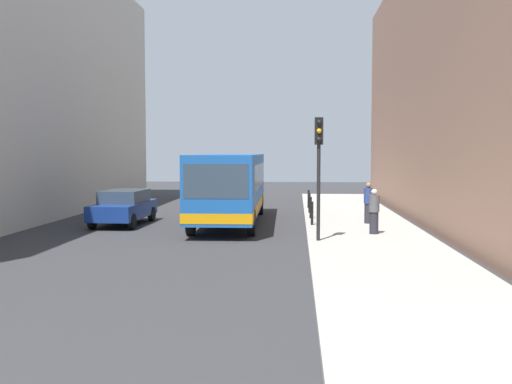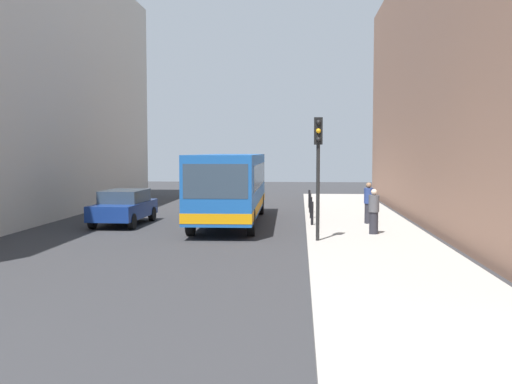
{
  "view_description": "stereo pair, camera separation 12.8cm",
  "coord_description": "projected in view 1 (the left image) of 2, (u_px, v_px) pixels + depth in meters",
  "views": [
    {
      "loc": [
        2.83,
        -22.96,
        3.11
      ],
      "look_at": [
        1.2,
        1.17,
        1.51
      ],
      "focal_mm": 42.54,
      "sensor_mm": 36.0,
      "label": 1
    },
    {
      "loc": [
        2.96,
        -22.95,
        3.11
      ],
      "look_at": [
        1.2,
        1.17,
        1.51
      ],
      "focal_mm": 42.54,
      "sensor_mm": 36.0,
      "label": 2
    }
  ],
  "objects": [
    {
      "name": "ground_plane",
      "position": [
        223.0,
        233.0,
        23.26
      ],
      "size": [
        80.0,
        80.0,
        0.0
      ],
      "primitive_type": "plane",
      "color": "#2D2D30"
    },
    {
      "name": "sidewalk",
      "position": [
        365.0,
        232.0,
        22.89
      ],
      "size": [
        4.4,
        40.0,
        0.15
      ],
      "primitive_type": "cube",
      "color": "#9E9991",
      "rests_on": "ground"
    },
    {
      "name": "building_right",
      "position": [
        499.0,
        81.0,
        26.06
      ],
      "size": [
        7.0,
        32.0,
        12.33
      ],
      "primitive_type": "cube",
      "color": "#936B56",
      "rests_on": "ground"
    },
    {
      "name": "bus",
      "position": [
        231.0,
        184.0,
        26.4
      ],
      "size": [
        2.73,
        11.07,
        3.0
      ],
      "rotation": [
        0.0,
        0.0,
        3.16
      ],
      "color": "#19519E",
      "rests_on": "ground"
    },
    {
      "name": "car_beside_bus",
      "position": [
        124.0,
        206.0,
        25.9
      ],
      "size": [
        1.96,
        4.45,
        1.48
      ],
      "rotation": [
        0.0,
        0.0,
        3.12
      ],
      "color": "navy",
      "rests_on": "ground"
    },
    {
      "name": "traffic_light",
      "position": [
        319.0,
        155.0,
        20.08
      ],
      "size": [
        0.28,
        0.33,
        4.1
      ],
      "color": "black",
      "rests_on": "sidewalk"
    },
    {
      "name": "bollard_near",
      "position": [
        312.0,
        213.0,
        24.59
      ],
      "size": [
        0.11,
        0.11,
        0.95
      ],
      "primitive_type": "cylinder",
      "color": "black",
      "rests_on": "sidewalk"
    },
    {
      "name": "bollard_mid",
      "position": [
        311.0,
        208.0,
        27.09
      ],
      "size": [
        0.11,
        0.11,
        0.95
      ],
      "primitive_type": "cylinder",
      "color": "black",
      "rests_on": "sidewalk"
    },
    {
      "name": "bollard_far",
      "position": [
        310.0,
        203.0,
        29.58
      ],
      "size": [
        0.11,
        0.11,
        0.95
      ],
      "primitive_type": "cylinder",
      "color": "black",
      "rests_on": "sidewalk"
    },
    {
      "name": "bollard_farthest",
      "position": [
        309.0,
        199.0,
        32.08
      ],
      "size": [
        0.11,
        0.11,
        0.95
      ],
      "primitive_type": "cylinder",
      "color": "black",
      "rests_on": "sidewalk"
    },
    {
      "name": "pedestrian_near_signal",
      "position": [
        374.0,
        212.0,
        21.87
      ],
      "size": [
        0.38,
        0.38,
        1.63
      ],
      "rotation": [
        0.0,
        0.0,
        0.83
      ],
      "color": "#26262D",
      "rests_on": "sidewalk"
    },
    {
      "name": "pedestrian_mid_sidewalk",
      "position": [
        368.0,
        203.0,
        25.11
      ],
      "size": [
        0.38,
        0.38,
        1.7
      ],
      "rotation": [
        0.0,
        0.0,
        1.54
      ],
      "color": "#26262D",
      "rests_on": "sidewalk"
    }
  ]
}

